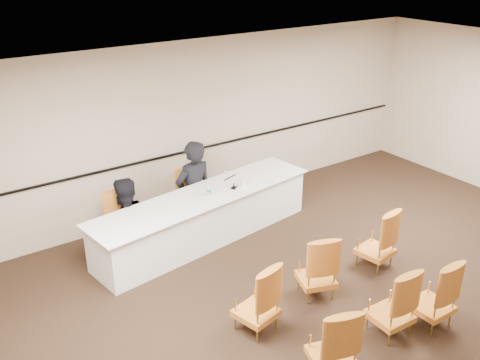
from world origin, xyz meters
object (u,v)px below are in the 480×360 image
at_px(aud_chair_front_left, 256,297).
at_px(aud_chair_back_left, 333,341).
at_px(panelist_second, 126,229).
at_px(coffee_cup, 243,182).
at_px(aud_chair_front_right, 376,238).
at_px(aud_chair_back_right, 433,292).
at_px(panel_table, 205,217).
at_px(microphone, 234,180).
at_px(water_bottle, 209,188).
at_px(drinking_glass, 213,192).
at_px(panelist_main_chair, 194,197).
at_px(panelist_second_chair, 125,222).
at_px(panelist_main, 194,195).
at_px(aud_chair_back_mid, 392,301).
at_px(aud_chair_front_mid, 317,265).

bearing_deg(aud_chair_front_left, aud_chair_back_left, -91.24).
height_order(panelist_second, coffee_cup, panelist_second).
relative_size(aud_chair_front_right, aud_chair_back_right, 1.00).
xyz_separation_m(panel_table, microphone, (0.52, -0.07, 0.54)).
height_order(microphone, water_bottle, microphone).
distance_m(panel_table, drinking_glass, 0.46).
height_order(panelist_main_chair, aud_chair_back_left, same).
relative_size(panelist_main_chair, panelist_second_chair, 1.00).
xyz_separation_m(panelist_main, aud_chair_back_right, (1.06, -4.04, -0.03)).
distance_m(panelist_main_chair, drinking_glass, 0.77).
relative_size(aud_chair_front_left, aud_chair_back_right, 1.00).
relative_size(panelist_main_chair, aud_chair_back_mid, 1.00).
bearing_deg(panelist_second, panelist_second_chair, 180.00).
bearing_deg(coffee_cup, aud_chair_front_left, -121.65).
bearing_deg(microphone, aud_chair_back_right, -107.91).
distance_m(panel_table, microphone, 0.75).
relative_size(drinking_glass, aud_chair_back_left, 0.11).
bearing_deg(aud_chair_front_right, aud_chair_front_mid, 172.89).
bearing_deg(microphone, panelist_main, 89.38).
xyz_separation_m(aud_chair_front_mid, aud_chair_back_mid, (0.21, -1.10, 0.00)).
bearing_deg(panelist_main, aud_chair_front_right, 114.77).
distance_m(water_bottle, aud_chair_front_right, 2.66).
xyz_separation_m(panelist_main_chair, water_bottle, (-0.08, -0.61, 0.41)).
distance_m(panel_table, water_bottle, 0.50).
distance_m(aud_chair_front_left, aud_chair_back_left, 1.12).
bearing_deg(panel_table, aud_chair_back_left, -104.92).
xyz_separation_m(aud_chair_front_mid, aud_chair_back_right, (0.77, -1.27, 0.00)).
distance_m(coffee_cup, aud_chair_back_mid, 3.21).
xyz_separation_m(coffee_cup, aud_chair_front_left, (-1.36, -2.20, -0.38)).
bearing_deg(aud_chair_front_mid, panel_table, 121.37).
relative_size(drinking_glass, coffee_cup, 0.72).
height_order(panelist_main, drinking_glass, panelist_main).
bearing_deg(aud_chair_back_mid, panelist_second, 119.33).
bearing_deg(panelist_main, coffee_cup, 125.18).
relative_size(panelist_main_chair, aud_chair_front_left, 1.00).
bearing_deg(drinking_glass, aud_chair_back_mid, -80.42).
height_order(panelist_main, microphone, panelist_main).
height_order(panelist_second, drinking_glass, panelist_second).
bearing_deg(aud_chair_back_mid, aud_chair_front_left, 145.78).
bearing_deg(aud_chair_front_right, aud_chair_front_left, 174.86).
relative_size(panelist_main, microphone, 6.57).
bearing_deg(coffee_cup, water_bottle, 174.29).
bearing_deg(aud_chair_front_left, aud_chair_back_right, -44.47).
xyz_separation_m(panelist_second, coffee_cup, (1.89, -0.50, 0.50)).
bearing_deg(aud_chair_front_right, panel_table, 118.78).
xyz_separation_m(microphone, water_bottle, (-0.44, 0.05, -0.04)).
relative_size(panelist_main_chair, panelist_second, 0.56).
bearing_deg(panelist_main, microphone, 114.96).
relative_size(panelist_second_chair, aud_chair_front_left, 1.00).
relative_size(aud_chair_front_left, aud_chair_back_left, 1.00).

